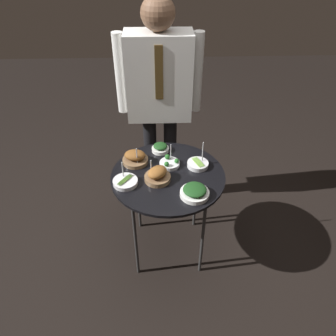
{
  "coord_description": "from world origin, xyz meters",
  "views": [
    {
      "loc": [
        -0.05,
        -1.54,
        1.95
      ],
      "look_at": [
        0.0,
        0.0,
        0.74
      ],
      "focal_mm": 35.0,
      "sensor_mm": 36.0,
      "label": 1
    }
  ],
  "objects_px": {
    "serving_cart": "(168,180)",
    "bowl_spinach_center": "(195,192)",
    "bowl_spinach_front_right": "(160,148)",
    "waiter_figure": "(159,88)",
    "bowl_asparagus_back_left": "(125,182)",
    "bowl_asparagus_front_left": "(198,164)",
    "bowl_broccoli_front_center": "(170,163)",
    "bowl_roast_mid_left": "(157,175)",
    "bowl_roast_mid_right": "(135,158)"
  },
  "relations": [
    {
      "from": "serving_cart",
      "to": "bowl_spinach_center",
      "type": "height_order",
      "value": "bowl_spinach_center"
    },
    {
      "from": "bowl_spinach_front_right",
      "to": "waiter_figure",
      "type": "height_order",
      "value": "waiter_figure"
    },
    {
      "from": "serving_cart",
      "to": "bowl_asparagus_back_left",
      "type": "height_order",
      "value": "bowl_asparagus_back_left"
    },
    {
      "from": "bowl_spinach_front_right",
      "to": "bowl_asparagus_back_left",
      "type": "bearing_deg",
      "value": -122.7
    },
    {
      "from": "bowl_asparagus_front_left",
      "to": "bowl_broccoli_front_center",
      "type": "xyz_separation_m",
      "value": [
        -0.18,
        0.02,
        0.0
      ]
    },
    {
      "from": "bowl_asparagus_back_left",
      "to": "serving_cart",
      "type": "bearing_deg",
      "value": 16.84
    },
    {
      "from": "bowl_spinach_center",
      "to": "waiter_figure",
      "type": "distance_m",
      "value": 0.82
    },
    {
      "from": "bowl_roast_mid_left",
      "to": "bowl_asparagus_front_left",
      "type": "bearing_deg",
      "value": 26.27
    },
    {
      "from": "serving_cart",
      "to": "waiter_figure",
      "type": "relative_size",
      "value": 0.44
    },
    {
      "from": "bowl_asparagus_front_left",
      "to": "bowl_broccoli_front_center",
      "type": "bearing_deg",
      "value": 175.02
    },
    {
      "from": "bowl_roast_mid_left",
      "to": "bowl_asparagus_back_left",
      "type": "bearing_deg",
      "value": -171.55
    },
    {
      "from": "bowl_asparagus_back_left",
      "to": "bowl_roast_mid_left",
      "type": "bearing_deg",
      "value": 8.45
    },
    {
      "from": "bowl_asparagus_back_left",
      "to": "bowl_spinach_front_right",
      "type": "bearing_deg",
      "value": 57.3
    },
    {
      "from": "bowl_roast_mid_right",
      "to": "bowl_spinach_front_right",
      "type": "height_order",
      "value": "bowl_roast_mid_right"
    },
    {
      "from": "bowl_asparagus_front_left",
      "to": "waiter_figure",
      "type": "distance_m",
      "value": 0.61
    },
    {
      "from": "bowl_spinach_center",
      "to": "bowl_asparagus_back_left",
      "type": "relative_size",
      "value": 1.13
    },
    {
      "from": "bowl_broccoli_front_center",
      "to": "bowl_asparagus_front_left",
      "type": "bearing_deg",
      "value": -4.98
    },
    {
      "from": "bowl_roast_mid_left",
      "to": "serving_cart",
      "type": "bearing_deg",
      "value": 37.13
    },
    {
      "from": "bowl_roast_mid_left",
      "to": "bowl_spinach_center",
      "type": "height_order",
      "value": "bowl_roast_mid_left"
    },
    {
      "from": "waiter_figure",
      "to": "bowl_asparagus_front_left",
      "type": "bearing_deg",
      "value": -64.25
    },
    {
      "from": "bowl_asparagus_front_left",
      "to": "bowl_roast_mid_right",
      "type": "xyz_separation_m",
      "value": [
        -0.39,
        0.06,
        0.02
      ]
    },
    {
      "from": "bowl_broccoli_front_center",
      "to": "bowl_spinach_center",
      "type": "distance_m",
      "value": 0.31
    },
    {
      "from": "bowl_roast_mid_right",
      "to": "bowl_spinach_center",
      "type": "relative_size",
      "value": 0.98
    },
    {
      "from": "bowl_asparagus_front_left",
      "to": "bowl_asparagus_back_left",
      "type": "xyz_separation_m",
      "value": [
        -0.44,
        -0.15,
        -0.0
      ]
    },
    {
      "from": "bowl_broccoli_front_center",
      "to": "bowl_roast_mid_right",
      "type": "distance_m",
      "value": 0.22
    },
    {
      "from": "bowl_roast_mid_right",
      "to": "bowl_roast_mid_left",
      "type": "relative_size",
      "value": 1.02
    },
    {
      "from": "bowl_spinach_front_right",
      "to": "waiter_figure",
      "type": "relative_size",
      "value": 0.07
    },
    {
      "from": "bowl_roast_mid_left",
      "to": "waiter_figure",
      "type": "xyz_separation_m",
      "value": [
        0.02,
        0.61,
        0.28
      ]
    },
    {
      "from": "bowl_roast_mid_right",
      "to": "bowl_asparagus_back_left",
      "type": "bearing_deg",
      "value": -103.37
    },
    {
      "from": "bowl_asparagus_front_left",
      "to": "bowl_spinach_front_right",
      "type": "distance_m",
      "value": 0.29
    },
    {
      "from": "bowl_spinach_front_right",
      "to": "bowl_roast_mid_left",
      "type": "bearing_deg",
      "value": -94.13
    },
    {
      "from": "bowl_asparagus_front_left",
      "to": "bowl_spinach_center",
      "type": "xyz_separation_m",
      "value": [
        -0.05,
        -0.27,
        0.01
      ]
    },
    {
      "from": "serving_cart",
      "to": "bowl_spinach_center",
      "type": "relative_size",
      "value": 4.21
    },
    {
      "from": "bowl_roast_mid_right",
      "to": "bowl_asparagus_back_left",
      "type": "relative_size",
      "value": 1.12
    },
    {
      "from": "serving_cart",
      "to": "bowl_spinach_front_right",
      "type": "distance_m",
      "value": 0.26
    },
    {
      "from": "bowl_roast_mid_left",
      "to": "waiter_figure",
      "type": "height_order",
      "value": "waiter_figure"
    },
    {
      "from": "bowl_roast_mid_right",
      "to": "waiter_figure",
      "type": "height_order",
      "value": "waiter_figure"
    },
    {
      "from": "bowl_broccoli_front_center",
      "to": "bowl_asparagus_back_left",
      "type": "xyz_separation_m",
      "value": [
        -0.27,
        -0.17,
        -0.0
      ]
    },
    {
      "from": "bowl_spinach_front_right",
      "to": "bowl_roast_mid_left",
      "type": "distance_m",
      "value": 0.3
    },
    {
      "from": "bowl_asparagus_back_left",
      "to": "bowl_asparagus_front_left",
      "type": "bearing_deg",
      "value": 19.1
    },
    {
      "from": "bowl_asparagus_front_left",
      "to": "bowl_roast_mid_left",
      "type": "height_order",
      "value": "bowl_asparagus_front_left"
    },
    {
      "from": "serving_cart",
      "to": "bowl_asparagus_back_left",
      "type": "xyz_separation_m",
      "value": [
        -0.25,
        -0.08,
        0.06
      ]
    },
    {
      "from": "bowl_asparagus_front_left",
      "to": "bowl_broccoli_front_center",
      "type": "height_order",
      "value": "bowl_asparagus_front_left"
    },
    {
      "from": "serving_cart",
      "to": "waiter_figure",
      "type": "height_order",
      "value": "waiter_figure"
    },
    {
      "from": "bowl_spinach_front_right",
      "to": "bowl_asparagus_back_left",
      "type": "relative_size",
      "value": 0.78
    },
    {
      "from": "bowl_roast_mid_right",
      "to": "bowl_roast_mid_left",
      "type": "xyz_separation_m",
      "value": [
        0.14,
        -0.18,
        0.0
      ]
    },
    {
      "from": "serving_cart",
      "to": "bowl_roast_mid_right",
      "type": "distance_m",
      "value": 0.26
    },
    {
      "from": "bowl_broccoli_front_center",
      "to": "waiter_figure",
      "type": "xyz_separation_m",
      "value": [
        -0.05,
        0.46,
        0.3
      ]
    },
    {
      "from": "serving_cart",
      "to": "bowl_spinach_front_right",
      "type": "relative_size",
      "value": 6.1
    },
    {
      "from": "bowl_spinach_front_right",
      "to": "waiter_figure",
      "type": "distance_m",
      "value": 0.42
    }
  ]
}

